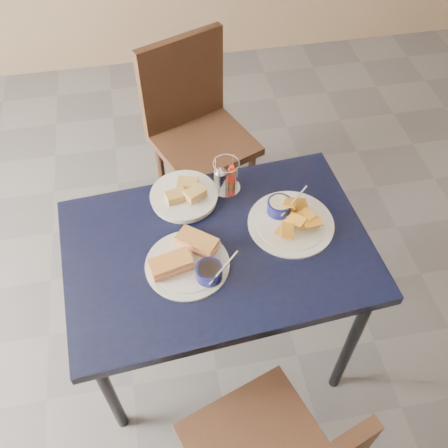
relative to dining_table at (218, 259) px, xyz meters
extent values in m
plane|color=#59595F|center=(-0.04, -0.13, -0.67)|extent=(6.00, 6.00, 0.00)
cube|color=black|center=(0.00, 0.00, 0.06)|extent=(1.12, 0.79, 0.04)
cylinder|color=black|center=(-0.46, -0.28, -0.32)|extent=(0.04, 0.04, 0.71)
cylinder|color=black|center=(0.46, -0.28, -0.32)|extent=(0.04, 0.04, 0.71)
cylinder|color=black|center=(-0.46, 0.28, -0.32)|extent=(0.04, 0.04, 0.71)
cylinder|color=black|center=(0.46, 0.28, -0.32)|extent=(0.04, 0.04, 0.71)
cylinder|color=black|center=(-0.15, -0.44, -0.47)|extent=(0.04, 0.04, 0.41)
cylinder|color=black|center=(0.19, -0.44, -0.47)|extent=(0.04, 0.04, 0.41)
cube|color=black|center=(0.08, 0.86, -0.21)|extent=(0.58, 0.56, 0.04)
cylinder|color=black|center=(-0.10, 0.69, -0.45)|extent=(0.04, 0.04, 0.44)
cylinder|color=black|center=(0.26, 0.69, -0.45)|extent=(0.04, 0.04, 0.44)
cylinder|color=black|center=(-0.10, 1.03, -0.45)|extent=(0.04, 0.04, 0.44)
cylinder|color=black|center=(0.26, 1.03, -0.45)|extent=(0.04, 0.04, 0.44)
cube|color=black|center=(0.08, 1.05, 0.04)|extent=(0.43, 0.21, 0.47)
cylinder|color=white|center=(-0.12, -0.06, 0.08)|extent=(0.29, 0.29, 0.01)
cylinder|color=white|center=(-0.12, -0.06, 0.09)|extent=(0.24, 0.24, 0.00)
cube|color=#CF8F4A|center=(-0.17, -0.07, 0.11)|extent=(0.15, 0.10, 0.04)
cube|color=#DA8885|center=(-0.17, -0.07, 0.11)|extent=(0.16, 0.11, 0.01)
cube|color=#CF8F4A|center=(-0.07, 0.01, 0.11)|extent=(0.15, 0.14, 0.04)
cube|color=#DA8885|center=(-0.07, 0.01, 0.11)|extent=(0.16, 0.15, 0.01)
cylinder|color=#0A0C38|center=(-0.05, -0.12, 0.11)|extent=(0.09, 0.09, 0.05)
cylinder|color=black|center=(-0.05, -0.12, 0.13)|extent=(0.08, 0.08, 0.01)
cylinder|color=silver|center=(-0.01, -0.14, 0.16)|extent=(0.11, 0.07, 0.08)
cylinder|color=white|center=(0.28, 0.05, 0.08)|extent=(0.31, 0.31, 0.01)
cylinder|color=white|center=(0.28, 0.05, 0.09)|extent=(0.26, 0.26, 0.00)
cube|color=gold|center=(0.30, 0.04, 0.09)|extent=(0.08, 0.07, 0.02)
cube|color=gold|center=(0.29, 0.10, 0.10)|extent=(0.08, 0.06, 0.01)
cube|color=gold|center=(0.33, 0.11, 0.10)|extent=(0.05, 0.07, 0.02)
cube|color=gold|center=(0.29, 0.11, 0.10)|extent=(0.07, 0.05, 0.02)
cube|color=gold|center=(0.33, 0.05, 0.11)|extent=(0.06, 0.08, 0.03)
cube|color=gold|center=(0.24, 0.00, 0.11)|extent=(0.08, 0.08, 0.01)
cube|color=gold|center=(0.29, 0.03, 0.12)|extent=(0.08, 0.08, 0.03)
cube|color=gold|center=(0.34, 0.01, 0.12)|extent=(0.07, 0.05, 0.01)
cube|color=gold|center=(0.24, -0.02, 0.13)|extent=(0.06, 0.07, 0.02)
cube|color=gold|center=(0.29, 0.10, 0.13)|extent=(0.07, 0.08, 0.03)
cylinder|color=#0A0C38|center=(0.25, 0.11, 0.11)|extent=(0.09, 0.09, 0.05)
cylinder|color=beige|center=(0.25, 0.11, 0.13)|extent=(0.08, 0.08, 0.01)
cylinder|color=silver|center=(0.29, 0.09, 0.16)|extent=(0.11, 0.07, 0.08)
cylinder|color=white|center=(-0.08, 0.25, 0.09)|extent=(0.25, 0.25, 0.02)
cylinder|color=white|center=(-0.08, 0.25, 0.10)|extent=(0.21, 0.21, 0.00)
cube|color=tan|center=(-0.11, 0.23, 0.12)|extent=(0.08, 0.06, 0.03)
cube|color=tan|center=(-0.06, 0.28, 0.12)|extent=(0.09, 0.07, 0.03)
cube|color=tan|center=(-0.04, 0.22, 0.13)|extent=(0.09, 0.08, 0.03)
cylinder|color=silver|center=(0.08, 0.27, 0.08)|extent=(0.11, 0.11, 0.01)
cylinder|color=silver|center=(0.12, 0.30, 0.15)|extent=(0.01, 0.01, 0.13)
cylinder|color=silver|center=(0.05, 0.30, 0.15)|extent=(0.01, 0.01, 0.13)
cylinder|color=silver|center=(0.05, 0.24, 0.15)|extent=(0.01, 0.01, 0.13)
cylinder|color=silver|center=(0.12, 0.24, 0.15)|extent=(0.01, 0.01, 0.13)
torus|color=silver|center=(0.08, 0.27, 0.21)|extent=(0.10, 0.10, 0.00)
cylinder|color=silver|center=(0.06, 0.27, 0.13)|extent=(0.05, 0.05, 0.08)
cone|color=silver|center=(0.06, 0.27, 0.18)|extent=(0.04, 0.04, 0.02)
cylinder|color=brown|center=(0.10, 0.28, 0.13)|extent=(0.03, 0.03, 0.08)
cylinder|color=red|center=(0.10, 0.28, 0.13)|extent=(0.03, 0.03, 0.03)
cylinder|color=red|center=(0.10, 0.28, 0.18)|extent=(0.02, 0.02, 0.02)
camera|label=1|loc=(-0.17, -1.03, 1.49)|focal=40.00mm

